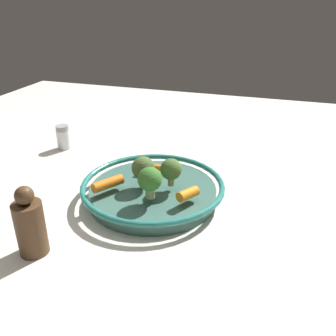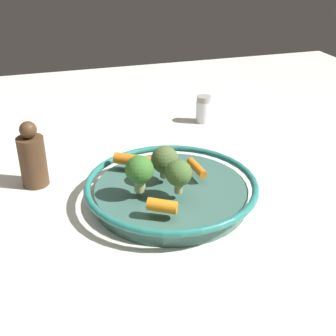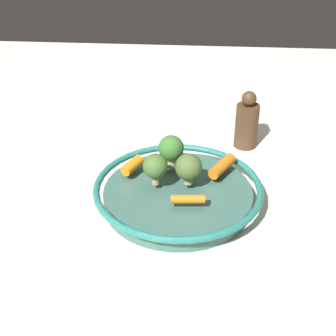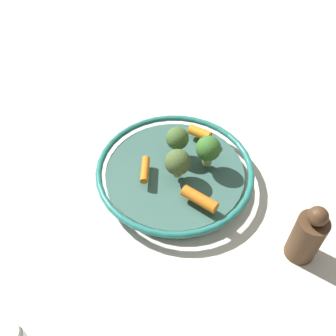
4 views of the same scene
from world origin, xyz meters
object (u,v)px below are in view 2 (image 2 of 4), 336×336
(serving_bowl, at_px, (171,191))
(pepper_mill, at_px, (32,158))
(broccoli_floret_edge, at_px, (165,160))
(salt_shaker, at_px, (204,109))
(baby_carrot_back, at_px, (162,206))
(baby_carrot_left, at_px, (132,160))
(broccoli_floret_mid, at_px, (180,173))
(broccoli_floret_small, at_px, (139,171))
(baby_carrot_right, at_px, (197,168))

(serving_bowl, relative_size, pepper_mill, 2.39)
(broccoli_floret_edge, xyz_separation_m, salt_shaker, (-0.32, 0.20, -0.04))
(baby_carrot_back, height_order, broccoli_floret_edge, broccoli_floret_edge)
(baby_carrot_left, height_order, salt_shaker, salt_shaker)
(baby_carrot_left, xyz_separation_m, pepper_mill, (-0.06, -0.18, 0.00))
(baby_carrot_left, xyz_separation_m, broccoli_floret_mid, (0.12, 0.05, 0.03))
(broccoli_floret_mid, relative_size, broccoli_floret_edge, 1.02)
(broccoli_floret_edge, xyz_separation_m, broccoli_floret_small, (0.03, -0.05, 0.01))
(broccoli_floret_small, relative_size, salt_shaker, 0.95)
(baby_carrot_back, height_order, broccoli_floret_mid, broccoli_floret_mid)
(baby_carrot_back, xyz_separation_m, pepper_mill, (-0.22, -0.19, 0.00))
(broccoli_floret_small, bearing_deg, serving_bowl, 105.61)
(baby_carrot_back, bearing_deg, broccoli_floret_small, -165.92)
(serving_bowl, relative_size, broccoli_floret_small, 4.76)
(broccoli_floret_mid, distance_m, broccoli_floret_edge, 0.06)
(broccoli_floret_edge, bearing_deg, broccoli_floret_mid, 8.91)
(broccoli_floret_small, height_order, pepper_mill, pepper_mill)
(serving_bowl, relative_size, baby_carrot_back, 6.52)
(baby_carrot_right, xyz_separation_m, pepper_mill, (-0.12, -0.28, 0.01))
(serving_bowl, height_order, broccoli_floret_small, broccoli_floret_small)
(serving_bowl, relative_size, broccoli_floret_edge, 5.25)
(broccoli_floret_edge, bearing_deg, baby_carrot_left, -143.46)
(broccoli_floret_small, relative_size, pepper_mill, 0.50)
(broccoli_floret_small, bearing_deg, baby_carrot_left, 174.69)
(broccoli_floret_edge, height_order, pepper_mill, pepper_mill)
(baby_carrot_left, relative_size, pepper_mill, 0.53)
(broccoli_floret_mid, bearing_deg, baby_carrot_left, -155.55)
(baby_carrot_left, bearing_deg, baby_carrot_back, 3.09)
(baby_carrot_back, height_order, broccoli_floret_small, broccoli_floret_small)
(salt_shaker, bearing_deg, pepper_mill, -64.18)
(broccoli_floret_small, xyz_separation_m, pepper_mill, (-0.15, -0.17, -0.02))
(broccoli_floret_edge, distance_m, pepper_mill, 0.25)
(broccoli_floret_small, distance_m, pepper_mill, 0.23)
(broccoli_floret_small, bearing_deg, baby_carrot_right, 107.65)
(serving_bowl, relative_size, baby_carrot_right, 5.29)
(baby_carrot_right, distance_m, broccoli_floret_edge, 0.07)
(broccoli_floret_mid, height_order, broccoli_floret_small, broccoli_floret_small)
(broccoli_floret_mid, xyz_separation_m, pepper_mill, (-0.18, -0.23, -0.02))
(baby_carrot_back, distance_m, broccoli_floret_edge, 0.11)
(pepper_mill, bearing_deg, broccoli_floret_edge, 62.17)
(baby_carrot_left, bearing_deg, baby_carrot_right, 60.88)
(baby_carrot_right, distance_m, salt_shaker, 0.35)
(baby_carrot_back, height_order, baby_carrot_left, same)
(broccoli_floret_edge, bearing_deg, baby_carrot_right, 91.68)
(baby_carrot_back, xyz_separation_m, baby_carrot_left, (-0.17, -0.01, 0.00))
(broccoli_floret_mid, height_order, pepper_mill, pepper_mill)
(baby_carrot_back, xyz_separation_m, broccoli_floret_small, (-0.07, -0.02, 0.03))
(serving_bowl, height_order, baby_carrot_back, baby_carrot_back)
(broccoli_floret_mid, distance_m, salt_shaker, 0.43)
(broccoli_floret_edge, xyz_separation_m, pepper_mill, (-0.12, -0.22, -0.02))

